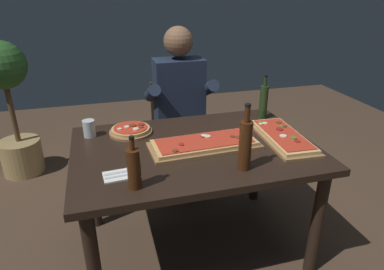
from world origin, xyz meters
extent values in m
plane|color=#4C3828|center=(0.00, 0.00, 0.00)|extent=(6.40, 6.40, 0.00)
cube|color=black|center=(0.00, 0.00, 0.72)|extent=(1.40, 0.96, 0.04)
cylinder|color=black|center=(-0.62, -0.40, 0.35)|extent=(0.07, 0.07, 0.70)
cylinder|color=black|center=(0.62, -0.40, 0.35)|extent=(0.07, 0.07, 0.70)
cylinder|color=black|center=(-0.62, 0.40, 0.35)|extent=(0.07, 0.07, 0.70)
cylinder|color=black|center=(0.62, 0.40, 0.35)|extent=(0.07, 0.07, 0.70)
cube|color=olive|center=(0.05, -0.02, 0.75)|extent=(0.65, 0.29, 0.02)
cube|color=tan|center=(0.05, -0.02, 0.77)|extent=(0.61, 0.26, 0.02)
cube|color=red|center=(0.05, -0.02, 0.78)|extent=(0.56, 0.23, 0.01)
cylinder|color=brown|center=(-0.14, -0.12, 0.79)|extent=(0.03, 0.03, 0.01)
cylinder|color=beige|center=(0.07, 0.03, 0.79)|extent=(0.04, 0.04, 0.01)
cylinder|color=brown|center=(0.25, -0.04, 0.78)|extent=(0.03, 0.03, 0.00)
cylinder|color=brown|center=(0.23, -0.02, 0.79)|extent=(0.03, 0.03, 0.01)
cylinder|color=beige|center=(0.09, 0.02, 0.79)|extent=(0.04, 0.04, 0.01)
cylinder|color=brown|center=(0.06, 0.02, 0.78)|extent=(0.03, 0.03, 0.01)
cylinder|color=maroon|center=(-0.09, -0.05, 0.78)|extent=(0.03, 0.03, 0.01)
cube|color=olive|center=(0.54, -0.06, 0.75)|extent=(0.26, 0.56, 0.02)
cube|color=#DBB270|center=(0.54, -0.06, 0.77)|extent=(0.23, 0.52, 0.02)
cube|color=red|center=(0.54, -0.06, 0.78)|extent=(0.20, 0.48, 0.01)
cylinder|color=#4C7F2D|center=(0.56, -0.14, 0.79)|extent=(0.04, 0.04, 0.01)
cylinder|color=brown|center=(0.60, 0.10, 0.78)|extent=(0.04, 0.04, 0.01)
cylinder|color=maroon|center=(0.56, -0.18, 0.78)|extent=(0.04, 0.04, 0.00)
cylinder|color=beige|center=(0.51, 0.12, 0.78)|extent=(0.03, 0.03, 0.00)
cylinder|color=maroon|center=(0.55, 0.00, 0.79)|extent=(0.04, 0.04, 0.01)
cylinder|color=beige|center=(0.52, -0.09, 0.78)|extent=(0.04, 0.04, 0.00)
cylinder|color=#4C7F2D|center=(0.59, 0.04, 0.78)|extent=(0.03, 0.03, 0.01)
cylinder|color=brown|center=(0.60, 0.03, 0.78)|extent=(0.03, 0.03, 0.01)
cylinder|color=beige|center=(0.48, 0.12, 0.78)|extent=(0.03, 0.03, 0.01)
cylinder|color=#4C7F2D|center=(0.49, 0.13, 0.79)|extent=(0.03, 0.03, 0.01)
cylinder|color=olive|center=(-0.34, 0.29, 0.75)|extent=(0.27, 0.27, 0.02)
cylinder|color=tan|center=(-0.34, 0.29, 0.77)|extent=(0.24, 0.24, 0.02)
cylinder|color=red|center=(-0.34, 0.29, 0.78)|extent=(0.21, 0.21, 0.01)
cylinder|color=brown|center=(-0.27, 0.27, 0.78)|extent=(0.03, 0.03, 0.01)
cylinder|color=brown|center=(-0.32, 0.31, 0.79)|extent=(0.04, 0.04, 0.01)
cylinder|color=beige|center=(-0.31, 0.24, 0.79)|extent=(0.04, 0.04, 0.01)
cylinder|color=maroon|center=(-0.27, 0.31, 0.79)|extent=(0.04, 0.04, 0.01)
cylinder|color=beige|center=(-0.36, 0.29, 0.78)|extent=(0.03, 0.03, 0.01)
cylinder|color=beige|center=(-0.41, 0.27, 0.79)|extent=(0.03, 0.03, 0.01)
cylinder|color=#47230F|center=(-0.39, -0.35, 0.84)|extent=(0.06, 0.06, 0.20)
cylinder|color=#47230F|center=(-0.39, -0.35, 0.96)|extent=(0.02, 0.02, 0.05)
cylinder|color=black|center=(-0.39, -0.35, 1.00)|extent=(0.03, 0.03, 0.01)
cylinder|color=#47230F|center=(0.17, -0.32, 0.87)|extent=(0.07, 0.07, 0.26)
cylinder|color=#47230F|center=(0.17, -0.32, 1.04)|extent=(0.03, 0.03, 0.08)
cylinder|color=black|center=(0.17, -0.32, 1.09)|extent=(0.03, 0.03, 0.01)
cylinder|color=#233819|center=(0.59, 0.31, 0.86)|extent=(0.06, 0.06, 0.23)
cylinder|color=#233819|center=(0.59, 0.31, 1.00)|extent=(0.02, 0.02, 0.06)
cylinder|color=black|center=(0.59, 0.31, 1.04)|extent=(0.02, 0.02, 0.01)
cylinder|color=silver|center=(-0.59, 0.31, 0.79)|extent=(0.08, 0.08, 0.11)
cylinder|color=silver|center=(-0.59, 0.31, 0.75)|extent=(0.06, 0.06, 0.03)
cube|color=white|center=(-0.44, -0.22, 0.74)|extent=(0.19, 0.12, 0.01)
cube|color=silver|center=(-0.44, -0.24, 0.75)|extent=(0.17, 0.03, 0.00)
cube|color=silver|center=(-0.44, -0.21, 0.75)|extent=(0.17, 0.03, 0.00)
cube|color=#3D2B1E|center=(0.10, 0.78, 0.43)|extent=(0.44, 0.44, 0.04)
cube|color=#3D2B1E|center=(0.10, 0.98, 0.66)|extent=(0.40, 0.04, 0.42)
cylinder|color=#3D2B1E|center=(-0.09, 0.59, 0.21)|extent=(0.04, 0.04, 0.41)
cylinder|color=#3D2B1E|center=(0.29, 0.59, 0.21)|extent=(0.04, 0.04, 0.41)
cylinder|color=#3D2B1E|center=(-0.09, 0.97, 0.21)|extent=(0.04, 0.04, 0.41)
cylinder|color=#3D2B1E|center=(0.29, 0.97, 0.21)|extent=(0.04, 0.04, 0.41)
cylinder|color=#23232D|center=(0.00, 0.60, 0.23)|extent=(0.11, 0.11, 0.45)
cylinder|color=#23232D|center=(0.20, 0.60, 0.23)|extent=(0.11, 0.11, 0.45)
cube|color=#23232D|center=(0.10, 0.68, 0.51)|extent=(0.34, 0.40, 0.12)
cube|color=#1E283D|center=(0.10, 0.78, 0.83)|extent=(0.38, 0.22, 0.52)
sphere|color=brown|center=(0.10, 0.78, 1.22)|extent=(0.22, 0.22, 0.22)
cylinder|color=#1E283D|center=(-0.12, 0.73, 0.86)|extent=(0.09, 0.31, 0.21)
cylinder|color=#1E283D|center=(0.32, 0.73, 0.86)|extent=(0.09, 0.31, 0.21)
cylinder|color=tan|center=(-1.25, 1.37, 0.16)|extent=(0.36, 0.36, 0.32)
cylinder|color=brown|center=(-1.25, 1.37, 0.58)|extent=(0.04, 0.04, 0.52)
sphere|color=#285623|center=(-1.25, 1.37, 1.00)|extent=(0.40, 0.40, 0.40)
camera|label=1|loc=(-0.50, -1.73, 1.62)|focal=31.98mm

